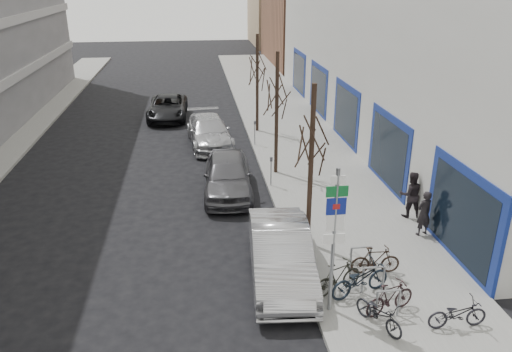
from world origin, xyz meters
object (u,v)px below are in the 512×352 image
object	(u,v)px
meter_front	(298,231)
meter_mid	(271,168)
bike_near_left	(379,311)
bike_mid_inner	(338,277)
tree_mid	(277,85)
bike_near_right	(390,297)
pedestrian_far	(411,194)
tree_far	(257,60)
parked_car_mid	(228,175)
bike_mid_curb	(360,277)
highway_sign_pole	(334,233)
bike_far_curb	(458,311)
tree_near	(312,129)
pedestrian_near	(424,213)
meter_back	(255,130)
parked_car_back	(209,132)
lane_car	(168,107)
bike_far_inner	(376,260)
parked_car_front	(281,254)
bike_rack	(373,276)

from	to	relation	value
meter_front	meter_mid	xyz separation A→B (m)	(0.00, 5.50, 0.00)
bike_near_left	bike_mid_inner	xyz separation A→B (m)	(-0.63, 1.56, 0.03)
tree_mid	bike_near_right	bearing A→B (deg)	-82.71
meter_front	pedestrian_far	xyz separation A→B (m)	(4.59, 2.00, 0.12)
tree_far	parked_car_mid	distance (m)	9.17
bike_mid_curb	parked_car_mid	size ratio (longest dim) A/B	0.39
highway_sign_pole	bike_far_curb	xyz separation A→B (m)	(2.99, -1.11, -1.84)
bike_near_left	parked_car_mid	bearing A→B (deg)	82.36
bike_near_right	tree_near	bearing A→B (deg)	0.09
parked_car_mid	bike_near_left	bearing A→B (deg)	-67.80
pedestrian_near	pedestrian_far	bearing A→B (deg)	-112.31
meter_back	parked_car_back	distance (m)	2.45
tree_far	parked_car_mid	size ratio (longest dim) A/B	1.15
bike_far_curb	lane_car	distance (m)	22.88
bike_near_left	lane_car	size ratio (longest dim) A/B	0.31
tree_mid	bike_near_left	xyz separation A→B (m)	(0.84, -10.86, -3.48)
meter_back	bike_far_curb	size ratio (longest dim) A/B	0.82
highway_sign_pole	bike_far_inner	size ratio (longest dim) A/B	2.82
tree_mid	pedestrian_far	distance (m)	7.18
parked_car_mid	meter_front	bearing A→B (deg)	-67.43
tree_mid	bike_far_inner	bearing A→B (deg)	-79.34
tree_near	bike_near_left	world-z (taller)	tree_near
tree_near	bike_near_left	distance (m)	5.65
parked_car_back	tree_far	bearing A→B (deg)	27.68
meter_mid	bike_far_inner	bearing A→B (deg)	-73.67
tree_far	bike_far_inner	size ratio (longest dim) A/B	3.69
tree_near	meter_back	xyz separation A→B (m)	(-0.45, 10.50, -3.19)
meter_front	bike_far_curb	bearing A→B (deg)	-51.83
bike_mid_curb	bike_near_right	bearing A→B (deg)	-167.91
meter_mid	pedestrian_near	size ratio (longest dim) A/B	0.79
bike_mid_curb	highway_sign_pole	bearing A→B (deg)	100.29
highway_sign_pole	bike_near_left	distance (m)	2.28
parked_car_front	lane_car	size ratio (longest dim) A/B	0.98
tree_near	lane_car	bearing A→B (deg)	107.09
meter_front	bike_rack	bearing A→B (deg)	-55.49
parked_car_back	parked_car_mid	bearing A→B (deg)	-91.07
meter_front	bike_near_left	world-z (taller)	meter_front
tree_near	bike_mid_inner	xyz separation A→B (m)	(0.21, -2.80, -3.46)
meter_front	pedestrian_far	size ratio (longest dim) A/B	0.72
bike_near_right	bike_mid_curb	xyz separation A→B (m)	(-0.52, 0.88, 0.10)
parked_car_front	parked_car_back	world-z (taller)	parked_car_front
bike_mid_curb	bike_far_inner	world-z (taller)	bike_mid_curb
tree_far	bike_near_left	world-z (taller)	tree_far
meter_front	bike_near_right	bearing A→B (deg)	-62.05
tree_near	meter_back	bearing A→B (deg)	92.45
lane_car	meter_mid	bearing A→B (deg)	-66.10
bike_near_left	meter_front	bearing A→B (deg)	81.86
meter_front	pedestrian_near	distance (m)	4.51
meter_mid	bike_far_curb	world-z (taller)	meter_mid
tree_far	bike_mid_curb	distance (m)	16.33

